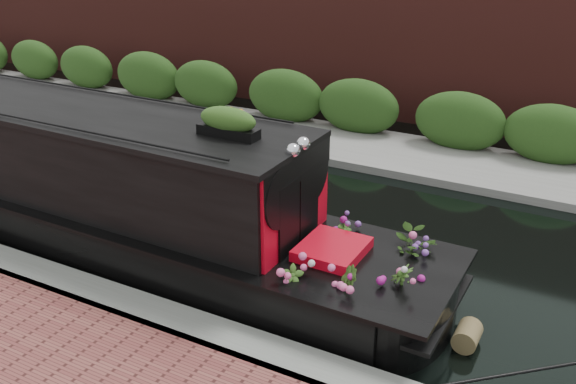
% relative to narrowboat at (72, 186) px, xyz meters
% --- Properties ---
extents(ground, '(80.00, 80.00, 0.00)m').
position_rel_narrowboat_xyz_m(ground, '(2.42, 1.76, -0.86)').
color(ground, black).
rests_on(ground, ground).
extents(near_bank_coping, '(40.00, 0.60, 0.50)m').
position_rel_narrowboat_xyz_m(near_bank_coping, '(2.42, -1.54, -0.86)').
color(near_bank_coping, gray).
rests_on(near_bank_coping, ground).
extents(far_bank_path, '(40.00, 2.40, 0.34)m').
position_rel_narrowboat_xyz_m(far_bank_path, '(2.42, 5.96, -0.86)').
color(far_bank_path, gray).
rests_on(far_bank_path, ground).
extents(far_hedge, '(40.00, 1.10, 2.80)m').
position_rel_narrowboat_xyz_m(far_hedge, '(2.42, 6.86, -0.86)').
color(far_hedge, '#244517').
rests_on(far_hedge, ground).
extents(far_brick_wall, '(40.00, 1.00, 8.00)m').
position_rel_narrowboat_xyz_m(far_brick_wall, '(2.42, 8.96, -0.86)').
color(far_brick_wall, '#4F1F1A').
rests_on(far_brick_wall, ground).
extents(narrowboat, '(12.28, 2.30, 2.87)m').
position_rel_narrowboat_xyz_m(narrowboat, '(0.00, 0.00, 0.00)').
color(narrowboat, black).
rests_on(narrowboat, ground).
extents(rope_fender, '(0.31, 0.42, 0.31)m').
position_rel_narrowboat_xyz_m(rope_fender, '(6.62, -0.00, -0.70)').
color(rope_fender, brown).
rests_on(rope_fender, ground).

